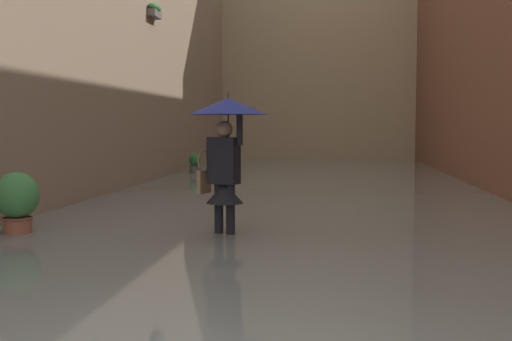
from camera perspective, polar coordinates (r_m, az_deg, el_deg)
The scene contains 6 objects.
ground_plane at distance 15.28m, azimuth 4.10°, elevation -2.08°, with size 62.01×62.01×0.00m, color #605B56.
flood_water at distance 15.28m, azimuth 4.10°, elevation -1.77°, with size 8.90×30.80×0.16m, color slate.
building_facade_far at distance 28.83m, azimuth 5.50°, elevation 12.85°, with size 11.70×1.80×12.11m, color tan.
person_wading at distance 8.67m, azimuth -2.62°, elevation 2.91°, with size 1.05×1.05×2.05m.
potted_plant_far_right at distance 20.00m, azimuth -5.39°, elevation 0.53°, with size 0.36×0.36×0.77m.
potted_plant_near_right at distance 9.40m, azimuth -20.19°, elevation -2.63°, with size 0.60×0.60×0.99m.
Camera 1 is at (-0.74, 2.78, 1.62)m, focal length 45.70 mm.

